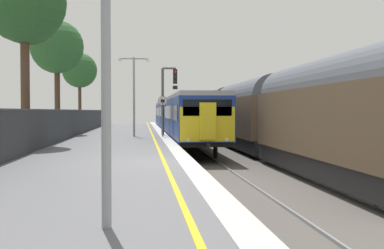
{
  "coord_description": "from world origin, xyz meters",
  "views": [
    {
      "loc": [
        -1.07,
        -16.27,
        1.68
      ],
      "look_at": [
        1.33,
        7.52,
        1.01
      ],
      "focal_mm": 46.65,
      "sensor_mm": 36.0,
      "label": 1
    }
  ],
  "objects_px": {
    "commuter_train_at_platform": "(178,115)",
    "platform_lamp_mid": "(134,89)",
    "background_tree_right": "(57,49)",
    "signal_gantry": "(167,93)",
    "background_tree_centre": "(26,6)",
    "speed_limit_sign": "(163,111)",
    "freight_train_adjacent_track": "(248,113)",
    "background_tree_left": "(79,72)"
  },
  "relations": [
    {
      "from": "freight_train_adjacent_track",
      "to": "commuter_train_at_platform",
      "type": "bearing_deg",
      "value": 110.7
    },
    {
      "from": "freight_train_adjacent_track",
      "to": "background_tree_centre",
      "type": "distance_m",
      "value": 15.97
    },
    {
      "from": "freight_train_adjacent_track",
      "to": "background_tree_centre",
      "type": "height_order",
      "value": "background_tree_centre"
    },
    {
      "from": "platform_lamp_mid",
      "to": "background_tree_right",
      "type": "relative_size",
      "value": 0.63
    },
    {
      "from": "speed_limit_sign",
      "to": "freight_train_adjacent_track",
      "type": "bearing_deg",
      "value": 14.57
    },
    {
      "from": "speed_limit_sign",
      "to": "platform_lamp_mid",
      "type": "distance_m",
      "value": 2.48
    },
    {
      "from": "commuter_train_at_platform",
      "to": "platform_lamp_mid",
      "type": "xyz_separation_m",
      "value": [
        -3.67,
        -11.2,
        1.8
      ]
    },
    {
      "from": "signal_gantry",
      "to": "background_tree_left",
      "type": "bearing_deg",
      "value": 113.38
    },
    {
      "from": "background_tree_left",
      "to": "background_tree_centre",
      "type": "relative_size",
      "value": 0.86
    },
    {
      "from": "signal_gantry",
      "to": "speed_limit_sign",
      "type": "height_order",
      "value": "signal_gantry"
    },
    {
      "from": "speed_limit_sign",
      "to": "background_tree_centre",
      "type": "height_order",
      "value": "background_tree_centre"
    },
    {
      "from": "commuter_train_at_platform",
      "to": "background_tree_left",
      "type": "distance_m",
      "value": 14.08
    },
    {
      "from": "background_tree_right",
      "to": "signal_gantry",
      "type": "bearing_deg",
      "value": -18.84
    },
    {
      "from": "speed_limit_sign",
      "to": "background_tree_centre",
      "type": "bearing_deg",
      "value": -137.45
    },
    {
      "from": "speed_limit_sign",
      "to": "platform_lamp_mid",
      "type": "relative_size",
      "value": 0.51
    },
    {
      "from": "commuter_train_at_platform",
      "to": "signal_gantry",
      "type": "bearing_deg",
      "value": -98.48
    },
    {
      "from": "speed_limit_sign",
      "to": "commuter_train_at_platform",
      "type": "bearing_deg",
      "value": 81.34
    },
    {
      "from": "background_tree_centre",
      "to": "background_tree_left",
      "type": "bearing_deg",
      "value": 91.74
    },
    {
      "from": "freight_train_adjacent_track",
      "to": "speed_limit_sign",
      "type": "relative_size",
      "value": 17.13
    },
    {
      "from": "signal_gantry",
      "to": "background_tree_left",
      "type": "height_order",
      "value": "background_tree_left"
    },
    {
      "from": "commuter_train_at_platform",
      "to": "background_tree_centre",
      "type": "xyz_separation_m",
      "value": [
        -8.82,
        -18.53,
        5.52
      ]
    },
    {
      "from": "background_tree_right",
      "to": "freight_train_adjacent_track",
      "type": "bearing_deg",
      "value": -14.67
    },
    {
      "from": "background_tree_left",
      "to": "speed_limit_sign",
      "type": "bearing_deg",
      "value": -69.85
    },
    {
      "from": "commuter_train_at_platform",
      "to": "platform_lamp_mid",
      "type": "distance_m",
      "value": 11.93
    },
    {
      "from": "signal_gantry",
      "to": "platform_lamp_mid",
      "type": "height_order",
      "value": "platform_lamp_mid"
    },
    {
      "from": "freight_train_adjacent_track",
      "to": "platform_lamp_mid",
      "type": "distance_m",
      "value": 7.85
    },
    {
      "from": "commuter_train_at_platform",
      "to": "freight_train_adjacent_track",
      "type": "bearing_deg",
      "value": -69.3
    },
    {
      "from": "background_tree_left",
      "to": "background_tree_right",
      "type": "relative_size",
      "value": 0.94
    },
    {
      "from": "background_tree_left",
      "to": "commuter_train_at_platform",
      "type": "bearing_deg",
      "value": -43.58
    },
    {
      "from": "speed_limit_sign",
      "to": "background_tree_left",
      "type": "xyz_separation_m",
      "value": [
        -7.82,
        21.32,
        4.08
      ]
    },
    {
      "from": "background_tree_centre",
      "to": "background_tree_right",
      "type": "height_order",
      "value": "background_tree_centre"
    },
    {
      "from": "platform_lamp_mid",
      "to": "background_tree_left",
      "type": "bearing_deg",
      "value": 106.38
    },
    {
      "from": "freight_train_adjacent_track",
      "to": "background_tree_centre",
      "type": "relative_size",
      "value": 4.94
    },
    {
      "from": "signal_gantry",
      "to": "background_tree_left",
      "type": "xyz_separation_m",
      "value": [
        -8.21,
        18.99,
        2.84
      ]
    },
    {
      "from": "freight_train_adjacent_track",
      "to": "background_tree_right",
      "type": "xyz_separation_m",
      "value": [
        -13.25,
        3.47,
        4.56
      ]
    },
    {
      "from": "freight_train_adjacent_track",
      "to": "background_tree_left",
      "type": "distance_m",
      "value": 24.43
    },
    {
      "from": "signal_gantry",
      "to": "background_tree_right",
      "type": "height_order",
      "value": "background_tree_right"
    },
    {
      "from": "background_tree_left",
      "to": "background_tree_centre",
      "type": "distance_m",
      "value": 27.76
    },
    {
      "from": "speed_limit_sign",
      "to": "background_tree_left",
      "type": "height_order",
      "value": "background_tree_left"
    },
    {
      "from": "freight_train_adjacent_track",
      "to": "signal_gantry",
      "type": "bearing_deg",
      "value": 171.54
    },
    {
      "from": "freight_train_adjacent_track",
      "to": "signal_gantry",
      "type": "xyz_separation_m",
      "value": [
        -5.46,
        0.81,
        1.36
      ]
    },
    {
      "from": "speed_limit_sign",
      "to": "background_tree_centre",
      "type": "distance_m",
      "value": 10.77
    }
  ]
}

